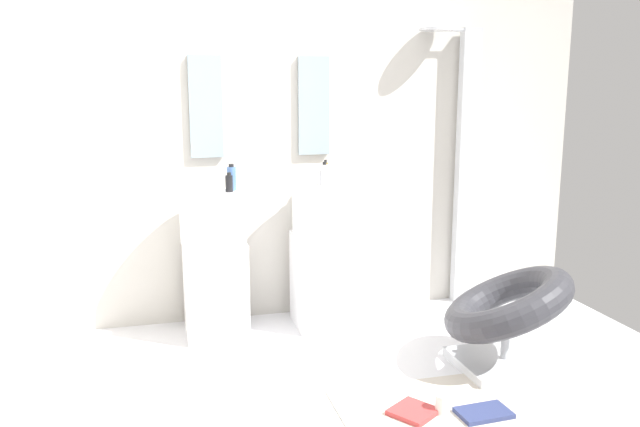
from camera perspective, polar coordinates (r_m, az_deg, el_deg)
ground_plane at (r=3.48m, az=-0.11°, el=-17.79°), size 4.80×3.60×0.04m
rear_partition at (r=4.67m, az=-5.23°, el=6.71°), size 4.80×0.10×2.60m
pedestal_sink_left at (r=4.42m, az=-9.08°, el=-4.22°), size 0.43×0.43×1.07m
pedestal_sink_right at (r=4.55m, az=0.33°, el=-3.63°), size 0.43×0.43×1.07m
vanity_mirror_left at (r=4.54m, az=-9.83°, el=9.05°), size 0.22×0.03×0.68m
vanity_mirror_right at (r=4.66m, az=-0.55°, el=9.27°), size 0.22×0.03×0.68m
shower_column at (r=5.05m, az=12.33°, el=4.34°), size 0.49×0.24×2.05m
lounge_chair at (r=4.06m, az=15.83°, el=-8.15°), size 1.06×1.06×0.65m
towel_rack at (r=3.38m, az=-23.64°, el=-7.65°), size 0.37×0.22×0.95m
area_rug at (r=3.61m, az=10.70°, el=-16.39°), size 1.08×0.74×0.01m
magazine_navy at (r=3.60m, az=13.95°, el=-16.34°), size 0.28×0.18×0.02m
magazine_red at (r=3.54m, az=8.06°, el=-16.56°), size 0.29×0.29×0.03m
coffee_mug at (r=3.56m, az=10.52°, el=-15.84°), size 0.08×0.08×0.10m
soap_bottle_blue at (r=4.39m, az=-7.64°, el=3.04°), size 0.06×0.06×0.18m
soap_bottle_white at (r=4.55m, az=0.40°, el=3.37°), size 0.05×0.05×0.16m
soap_bottle_black at (r=4.33m, az=-7.85°, el=2.61°), size 0.05×0.05×0.13m
soap_bottle_amber at (r=4.59m, az=0.47°, el=3.49°), size 0.04×0.04×0.17m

